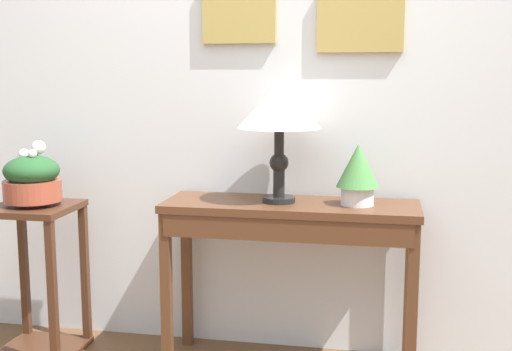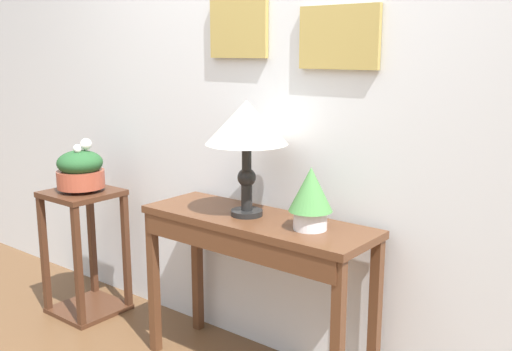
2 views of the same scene
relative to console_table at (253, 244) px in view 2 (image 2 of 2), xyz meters
name	(u,v)px [view 2 (image 2 of 2)]	position (x,y,z in m)	size (l,w,h in m)	color
back_wall_with_art	(277,76)	(-0.09, 0.30, 0.75)	(9.00, 0.13, 2.80)	silver
console_table	(253,244)	(0.00, 0.00, 0.00)	(1.14, 0.38, 0.78)	#56331E
table_lamp	(247,127)	(-0.05, 0.02, 0.53)	(0.37, 0.37, 0.53)	black
potted_plant_on_console	(311,195)	(0.29, 0.02, 0.27)	(0.19, 0.19, 0.27)	silver
pedestal_stand_left	(86,252)	(-1.20, -0.07, -0.29)	(0.38, 0.38, 0.74)	#472819
planter_bowl_wide	(80,169)	(-1.20, -0.07, 0.21)	(0.27, 0.27, 0.30)	#9E4733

